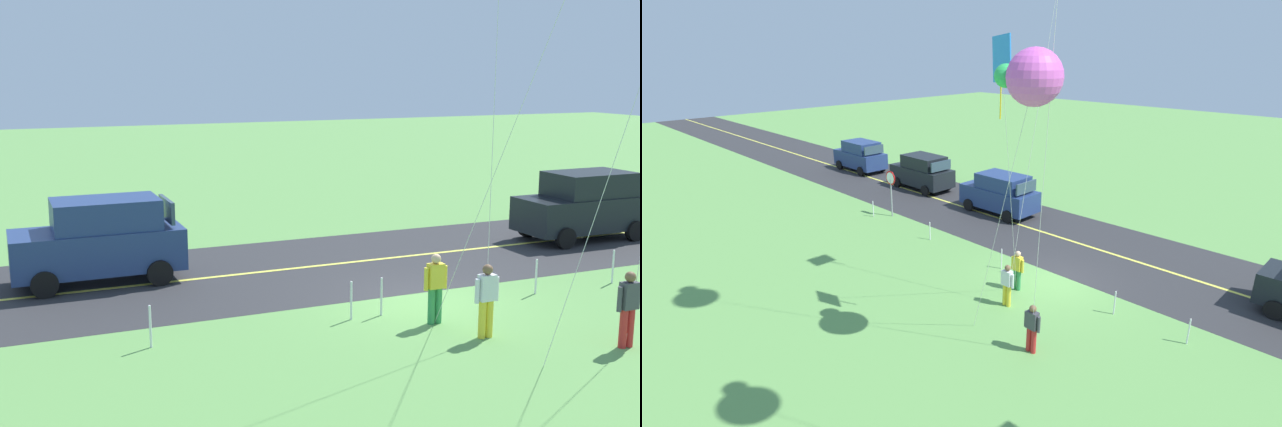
{
  "view_description": "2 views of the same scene",
  "coord_description": "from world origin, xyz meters",
  "views": [
    {
      "loc": [
        9.47,
        15.87,
        5.67
      ],
      "look_at": [
        2.99,
        0.63,
        2.5
      ],
      "focal_mm": 43.33,
      "sensor_mm": 36.0,
      "label": 1
    },
    {
      "loc": [
        -9.52,
        14.8,
        8.84
      ],
      "look_at": [
        2.43,
        2.86,
        2.95
      ],
      "focal_mm": 26.85,
      "sensor_mm": 36.0,
      "label": 2
    }
  ],
  "objects": [
    {
      "name": "person_adult_companion",
      "position": [
        0.13,
        2.88,
        0.86
      ],
      "size": [
        0.58,
        0.22,
        1.6
      ],
      "rotation": [
        0.0,
        0.0,
        2.61
      ],
      "color": "yellow",
      "rests_on": "ground"
    },
    {
      "name": "fence_post_0",
      "position": [
        -5.42,
        0.7,
        0.45
      ],
      "size": [
        0.05,
        0.05,
        0.9
      ],
      "primitive_type": "cylinder",
      "color": "silver",
      "rests_on": "ground"
    },
    {
      "name": "person_child_watcher",
      "position": [
        0.64,
        1.67,
        0.86
      ],
      "size": [
        0.58,
        0.22,
        1.6
      ],
      "rotation": [
        0.0,
        0.0,
        2.04
      ],
      "color": "#338C4C",
      "rests_on": "ground"
    },
    {
      "name": "car_parked_east_near",
      "position": [
        13.78,
        -4.83,
        1.15
      ],
      "size": [
        4.4,
        2.12,
        2.24
      ],
      "color": "black",
      "rests_on": "ground"
    },
    {
      "name": "fence_post_1",
      "position": [
        -2.91,
        0.7,
        0.45
      ],
      "size": [
        0.05,
        0.05,
        0.9
      ],
      "primitive_type": "cylinder",
      "color": "silver",
      "rests_on": "ground"
    },
    {
      "name": "kite_yellow_high",
      "position": [
        -0.78,
        4.54,
        8.39
      ],
      "size": [
        1.93,
        3.1,
        9.19
      ],
      "color": "silver",
      "rests_on": "ground"
    },
    {
      "name": "car_parked_east_far",
      "position": [
        20.84,
        -4.76,
        1.15
      ],
      "size": [
        4.4,
        2.12,
        2.24
      ],
      "color": "navy",
      "rests_on": "ground"
    },
    {
      "name": "kite_pink_drift",
      "position": [
        -2.3,
        5.19,
        8.16
      ],
      "size": [
        3.11,
        1.4,
        8.86
      ],
      "color": "silver",
      "rests_on": "ground"
    },
    {
      "name": "fence_post_5",
      "position": [
        11.49,
        0.7,
        0.45
      ],
      "size": [
        0.05,
        0.05,
        0.9
      ],
      "primitive_type": "cylinder",
      "color": "silver",
      "rests_on": "ground"
    },
    {
      "name": "stop_sign",
      "position": [
        10.85,
        -0.1,
        1.8
      ],
      "size": [
        0.76,
        0.08,
        2.56
      ],
      "color": "gray",
      "rests_on": "ground"
    },
    {
      "name": "ground_plane",
      "position": [
        0.0,
        0.0,
        -0.05
      ],
      "size": [
        120.0,
        120.0,
        0.1
      ],
      "primitive_type": "cube",
      "color": "#60994C"
    },
    {
      "name": "asphalt_road",
      "position": [
        0.0,
        -4.0,
        0.0
      ],
      "size": [
        120.0,
        7.0,
        0.0
      ],
      "primitive_type": "cube",
      "color": "#2D2D30",
      "rests_on": "ground"
    },
    {
      "name": "fence_post_3",
      "position": [
        2.25,
        0.7,
        0.45
      ],
      "size": [
        0.05,
        0.05,
        0.9
      ],
      "primitive_type": "cylinder",
      "color": "silver",
      "rests_on": "ground"
    },
    {
      "name": "fence_post_4",
      "position": [
        6.78,
        0.7,
        0.45
      ],
      "size": [
        0.05,
        0.05,
        0.9
      ],
      "primitive_type": "cylinder",
      "color": "silver",
      "rests_on": "ground"
    },
    {
      "name": "person_adult_near",
      "position": [
        -2.19,
        4.49,
        0.86
      ],
      "size": [
        0.58,
        0.22,
        1.6
      ],
      "rotation": [
        0.0,
        0.0,
        5.32
      ],
      "color": "red",
      "rests_on": "ground"
    },
    {
      "name": "fence_post_2",
      "position": [
        1.48,
        0.7,
        0.45
      ],
      "size": [
        0.05,
        0.05,
        0.9
      ],
      "primitive_type": "cylinder",
      "color": "silver",
      "rests_on": "ground"
    },
    {
      "name": "road_centre_stripe",
      "position": [
        0.0,
        -4.0,
        0.01
      ],
      "size": [
        120.0,
        0.16,
        0.0
      ],
      "primitive_type": "cube",
      "color": "#E5E04C",
      "rests_on": "asphalt_road"
    },
    {
      "name": "car_suv_foreground",
      "position": [
        7.03,
        -4.74,
        1.15
      ],
      "size": [
        4.4,
        2.12,
        2.24
      ],
      "color": "navy",
      "rests_on": "ground"
    }
  ]
}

